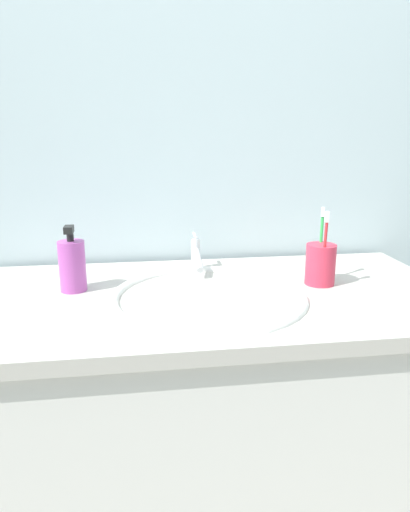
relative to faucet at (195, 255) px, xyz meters
name	(u,v)px	position (x,y,z in m)	size (l,w,h in m)	color
tiled_wall_back	(189,151)	(0.00, 0.15, 0.27)	(2.38, 0.04, 2.40)	silver
vanity_counter	(206,456)	(0.00, -0.18, -0.49)	(1.18, 0.59, 0.89)	silver
sink_basin	(207,314)	(0.00, -0.21, -0.08)	(0.45, 0.45, 0.11)	white
faucet	(195,255)	(0.00, 0.00, 0.00)	(0.02, 0.14, 0.09)	silver
toothbrush_cup	(320,264)	(0.29, -0.15, 0.01)	(0.07, 0.07, 0.10)	#D8334C
toothbrush_red	(325,244)	(0.29, -0.18, 0.06)	(0.01, 0.02, 0.18)	red
toothbrush_green	(321,239)	(0.30, -0.13, 0.06)	(0.02, 0.04, 0.18)	green
soap_dispenser	(72,265)	(-0.30, -0.12, 0.02)	(0.06, 0.06, 0.16)	#B24CA5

